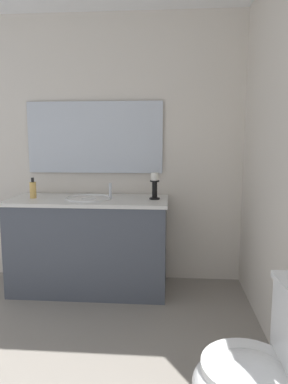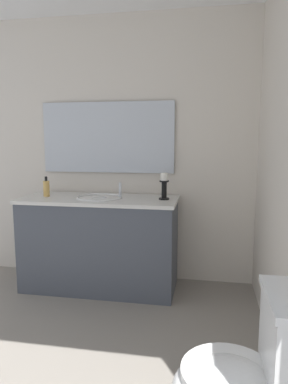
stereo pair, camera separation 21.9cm
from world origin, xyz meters
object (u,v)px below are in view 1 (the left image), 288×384
soap_bottle (33,190)px  sink_basin (89,203)px  toilet (265,376)px  vanity_cabinet (90,244)px  mirror (94,138)px  candle_holder_tall (155,186)px

soap_bottle → sink_basin: bearing=90.6°
sink_basin → toilet: size_ratio=0.54×
vanity_cabinet → mirror: size_ratio=1.10×
sink_basin → soap_bottle: (0.01, -0.49, 0.11)m
mirror → toilet: mirror is taller
sink_basin → candle_holder_tall: size_ratio=1.77×
mirror → candle_holder_tall: 0.75m
mirror → toilet: size_ratio=1.68×
candle_holder_tall → toilet: size_ratio=0.30×
candle_holder_tall → toilet: (1.62, 0.53, -0.57)m
candle_holder_tall → toilet: bearing=18.1°
sink_basin → toilet: 1.99m
candle_holder_tall → toilet: 1.80m
vanity_cabinet → sink_basin: size_ratio=3.44×
soap_bottle → toilet: 2.32m
vanity_cabinet → candle_holder_tall: candle_holder_tall is taller
sink_basin → candle_holder_tall: bearing=92.0°
mirror → candle_holder_tall: mirror is taller
mirror → toilet: bearing=30.3°
sink_basin → candle_holder_tall: (-0.02, 0.57, 0.16)m
mirror → soap_bottle: (0.29, -0.49, -0.45)m
vanity_cabinet → mirror: 0.98m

